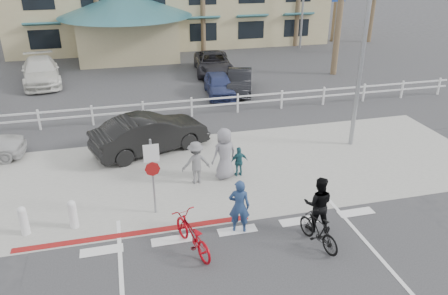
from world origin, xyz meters
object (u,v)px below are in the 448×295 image
object	(u,v)px
bike_red	(192,235)
car_white_sedan	(150,133)
bike_black	(318,230)
sign_post	(153,173)

from	to	relation	value
bike_red	car_white_sedan	distance (m)	6.92
bike_black	car_white_sedan	xyz separation A→B (m)	(-4.04, 7.56, 0.29)
sign_post	bike_black	bearing A→B (deg)	-32.93
sign_post	bike_red	bearing A→B (deg)	-69.26
bike_red	car_white_sedan	world-z (taller)	car_white_sedan
sign_post	bike_red	world-z (taller)	sign_post
sign_post	bike_black	distance (m)	5.28
car_white_sedan	sign_post	bearing A→B (deg)	157.16
bike_red	bike_black	world-z (taller)	bike_red
sign_post	car_white_sedan	xyz separation A→B (m)	(0.32, 4.73, -0.66)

